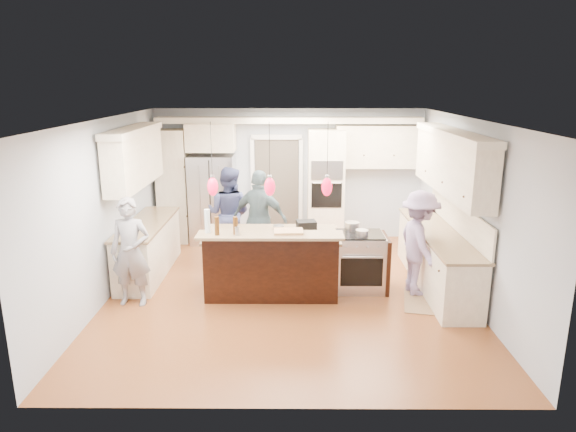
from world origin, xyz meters
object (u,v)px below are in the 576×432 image
at_px(kitchen_island, 272,261).
at_px(person_far_left, 229,213).
at_px(person_bar_end, 131,252).
at_px(refrigerator, 213,199).
at_px(island_range, 361,261).

distance_m(kitchen_island, person_far_left, 1.79).
distance_m(kitchen_island, person_bar_end, 2.14).
bearing_deg(person_far_left, kitchen_island, 134.93).
relative_size(kitchen_island, person_bar_end, 1.29).
bearing_deg(refrigerator, person_far_left, -66.60).
xyz_separation_m(kitchen_island, person_bar_end, (-2.05, -0.52, 0.33)).
bearing_deg(refrigerator, island_range, -42.59).
bearing_deg(kitchen_island, person_bar_end, -165.73).
xyz_separation_m(island_range, person_bar_end, (-3.46, -0.60, 0.35)).
height_order(person_bar_end, person_far_left, person_far_left).
xyz_separation_m(kitchen_island, person_far_left, (-0.85, 1.53, 0.38)).
height_order(refrigerator, kitchen_island, refrigerator).
distance_m(person_bar_end, person_far_left, 2.38).
relative_size(refrigerator, person_far_left, 1.04).
height_order(island_range, person_far_left, person_far_left).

